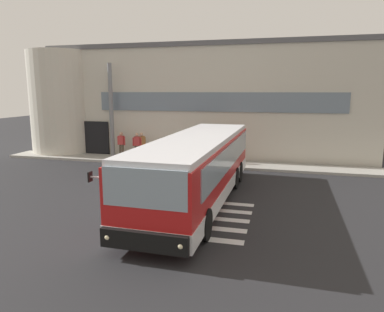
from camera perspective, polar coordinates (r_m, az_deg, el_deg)
The scene contains 9 objects.
ground_plane at distance 17.33m, azimuth -3.33°, elevation -4.52°, with size 80.00×90.00×0.02m, color #232326.
bay_paint_stripes at distance 12.94m, azimuth -0.52°, elevation -9.75°, with size 4.40×3.96×0.01m.
terminal_building at distance 28.17m, azimuth 2.53°, elevation 9.07°, with size 23.51×13.80×7.54m.
boarding_curb at distance 21.81m, azimuth 0.51°, elevation -1.13°, with size 25.71×2.00×0.15m, color #9E9B93.
entry_support_column at distance 24.04m, azimuth -13.00°, elevation 7.25°, with size 0.28×0.28×6.13m, color slate.
bus_main_foreground at distance 14.27m, azimuth 0.91°, elevation -2.24°, with size 3.23×11.23×2.70m.
passenger_near_column at distance 23.62m, azimuth -11.41°, elevation 2.05°, with size 0.58×0.27×1.68m.
passenger_by_doorway at distance 22.98m, azimuth -8.92°, elevation 1.89°, with size 0.58×0.29×1.68m.
passenger_at_curb_edge at distance 23.14m, azimuth -8.21°, elevation 2.06°, with size 0.50×0.52×1.68m.
Camera 1 is at (5.14, -15.92, 4.50)m, focal length 32.79 mm.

